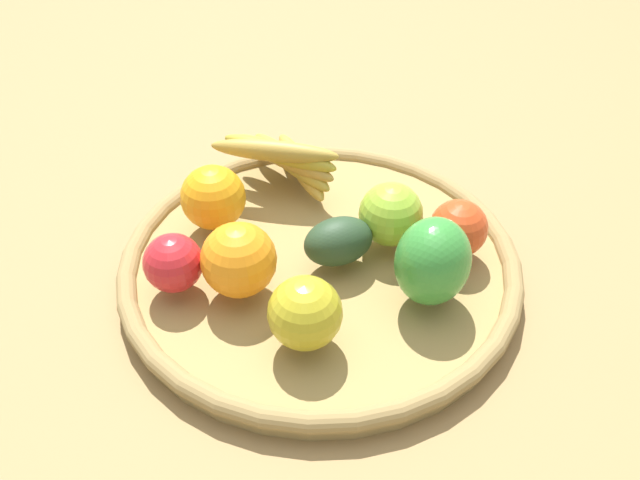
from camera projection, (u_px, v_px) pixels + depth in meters
The scene contains 11 objects.
ground_plane at pixel (320, 275), 0.81m from camera, with size 2.40×2.40×0.00m, color olive.
basket at pixel (320, 264), 0.80m from camera, with size 0.46×0.46×0.03m.
orange_0 at pixel (239, 260), 0.72m from camera, with size 0.08×0.08×0.08m, color orange.
apple_1 at pixel (173, 263), 0.73m from camera, with size 0.06×0.06×0.06m, color red.
apple_3 at pixel (305, 313), 0.66m from camera, with size 0.07×0.07×0.07m, color #B0A122.
avocado at pixel (338, 241), 0.76m from camera, with size 0.08×0.05×0.05m, color #263D25.
banana_bunch at pixel (286, 158), 0.87m from camera, with size 0.15×0.16×0.07m.
apple_0 at pixel (458, 228), 0.77m from camera, with size 0.07×0.07×0.07m, color #C9411B.
apple_2 at pixel (391, 214), 0.78m from camera, with size 0.07×0.07×0.07m, color #8AB230.
bell_pepper at pixel (433, 261), 0.70m from camera, with size 0.08×0.08×0.10m, color #368836.
orange_1 at pixel (213, 197), 0.80m from camera, with size 0.08×0.08×0.08m, color orange.
Camera 1 is at (-0.39, -0.44, 0.56)m, focal length 38.60 mm.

